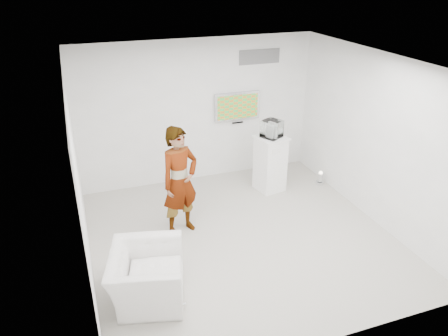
{
  "coord_description": "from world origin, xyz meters",
  "views": [
    {
      "loc": [
        -2.41,
        -5.86,
        4.31
      ],
      "look_at": [
        -0.1,
        0.6,
        1.07
      ],
      "focal_mm": 35.0,
      "sensor_mm": 36.0,
      "label": 1
    }
  ],
  "objects_px": {
    "floor_uplight": "(320,178)",
    "tv": "(237,106)",
    "person": "(180,182)",
    "pedestal": "(270,164)",
    "armchair": "(147,276)"
  },
  "relations": [
    {
      "from": "floor_uplight",
      "to": "tv",
      "type": "bearing_deg",
      "value": 142.06
    },
    {
      "from": "person",
      "to": "pedestal",
      "type": "xyz_separation_m",
      "value": [
        2.12,
        0.92,
        -0.39
      ]
    },
    {
      "from": "tv",
      "to": "person",
      "type": "distance_m",
      "value": 2.65
    },
    {
      "from": "armchair",
      "to": "pedestal",
      "type": "xyz_separation_m",
      "value": [
        3.0,
        2.4,
        0.21
      ]
    },
    {
      "from": "person",
      "to": "floor_uplight",
      "type": "distance_m",
      "value": 3.42
    },
    {
      "from": "armchair",
      "to": "floor_uplight",
      "type": "distance_m",
      "value": 4.69
    },
    {
      "from": "pedestal",
      "to": "floor_uplight",
      "type": "bearing_deg",
      "value": -8.74
    },
    {
      "from": "armchair",
      "to": "pedestal",
      "type": "relative_size",
      "value": 0.97
    },
    {
      "from": "person",
      "to": "pedestal",
      "type": "relative_size",
      "value": 1.67
    },
    {
      "from": "person",
      "to": "armchair",
      "type": "distance_m",
      "value": 1.83
    },
    {
      "from": "floor_uplight",
      "to": "armchair",
      "type": "bearing_deg",
      "value": -151.56
    },
    {
      "from": "person",
      "to": "armchair",
      "type": "bearing_deg",
      "value": -143.18
    },
    {
      "from": "person",
      "to": "floor_uplight",
      "type": "height_order",
      "value": "person"
    },
    {
      "from": "person",
      "to": "tv",
      "type": "bearing_deg",
      "value": 24.75
    },
    {
      "from": "tv",
      "to": "floor_uplight",
      "type": "xyz_separation_m",
      "value": [
        1.48,
        -1.15,
        -1.41
      ]
    }
  ]
}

